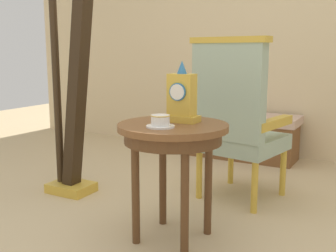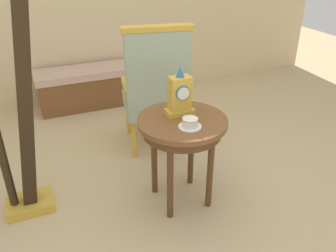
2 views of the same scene
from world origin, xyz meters
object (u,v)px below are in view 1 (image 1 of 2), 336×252
object	(u,v)px
side_table	(173,140)
window_bench	(240,135)
teacup_left	(160,122)
harp	(71,99)
armchair	(236,118)
mantel_clock	(182,98)

from	to	relation	value
side_table	window_bench	distance (m)	1.98
side_table	window_bench	xyz separation A→B (m)	(-0.28, 1.92, -0.35)
teacup_left	harp	bearing A→B (deg)	156.18
side_table	window_bench	size ratio (longest dim) A/B	0.58
teacup_left	armchair	bearing A→B (deg)	83.48
mantel_clock	harp	bearing A→B (deg)	166.75
mantel_clock	harp	world-z (taller)	harp
teacup_left	window_bench	world-z (taller)	teacup_left
teacup_left	mantel_clock	xyz separation A→B (m)	(0.02, 0.20, 0.10)
window_bench	teacup_left	bearing A→B (deg)	-82.36
armchair	side_table	bearing A→B (deg)	-97.19
mantel_clock	window_bench	size ratio (longest dim) A/B	0.30
mantel_clock	armchair	distance (m)	0.70
side_table	harp	world-z (taller)	harp
mantel_clock	window_bench	world-z (taller)	mantel_clock
teacup_left	window_bench	distance (m)	2.12
side_table	armchair	xyz separation A→B (m)	(0.09, 0.74, 0.02)
side_table	teacup_left	world-z (taller)	teacup_left
window_bench	armchair	bearing A→B (deg)	-72.43
side_table	armchair	bearing A→B (deg)	82.81
armchair	harp	size ratio (longest dim) A/B	0.65
teacup_left	mantel_clock	size ratio (longest dim) A/B	0.44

